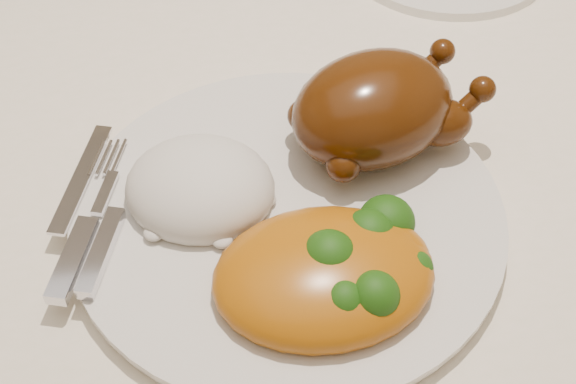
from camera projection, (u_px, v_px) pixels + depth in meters
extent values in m
cube|color=brown|center=(141.00, 84.00, 0.73)|extent=(1.60, 0.90, 0.04)
cube|color=white|center=(137.00, 63.00, 0.71)|extent=(1.72, 1.02, 0.01)
cylinder|color=silver|center=(288.00, 217.00, 0.57)|extent=(0.34, 0.34, 0.01)
ellipsoid|color=#4B2108|center=(373.00, 109.00, 0.59)|extent=(0.15, 0.13, 0.08)
ellipsoid|color=#4B2108|center=(363.00, 95.00, 0.57)|extent=(0.07, 0.06, 0.03)
ellipsoid|color=#4B2108|center=(440.00, 122.00, 0.59)|extent=(0.05, 0.04, 0.04)
sphere|color=#4B2108|center=(483.00, 89.00, 0.59)|extent=(0.02, 0.02, 0.02)
ellipsoid|color=#4B2108|center=(402.00, 83.00, 0.62)|extent=(0.05, 0.04, 0.04)
sphere|color=#4B2108|center=(442.00, 51.00, 0.62)|extent=(0.02, 0.02, 0.02)
sphere|color=#4B2108|center=(343.00, 165.00, 0.56)|extent=(0.03, 0.03, 0.03)
sphere|color=#4B2108|center=(304.00, 116.00, 0.60)|extent=(0.03, 0.03, 0.03)
ellipsoid|color=white|center=(200.00, 188.00, 0.57)|extent=(0.13, 0.12, 0.06)
ellipsoid|color=#BA5A0B|center=(324.00, 276.00, 0.52)|extent=(0.15, 0.12, 0.05)
ellipsoid|color=#BA5A0B|center=(380.00, 257.00, 0.53)|extent=(0.07, 0.06, 0.03)
ellipsoid|color=#143D0A|center=(344.00, 303.00, 0.49)|extent=(0.03, 0.03, 0.03)
ellipsoid|color=#143D0A|center=(411.00, 269.00, 0.52)|extent=(0.03, 0.03, 0.03)
ellipsoid|color=#143D0A|center=(329.00, 260.00, 0.51)|extent=(0.04, 0.04, 0.04)
ellipsoid|color=#143D0A|center=(374.00, 296.00, 0.49)|extent=(0.03, 0.03, 0.03)
ellipsoid|color=#143D0A|center=(386.00, 222.00, 0.54)|extent=(0.04, 0.04, 0.04)
ellipsoid|color=#143D0A|center=(368.00, 237.00, 0.53)|extent=(0.04, 0.04, 0.04)
ellipsoid|color=#143D0A|center=(286.00, 242.00, 0.53)|extent=(0.03, 0.03, 0.02)
cube|color=silver|center=(81.00, 178.00, 0.59)|extent=(0.04, 0.11, 0.00)
cube|color=silver|center=(73.00, 259.00, 0.53)|extent=(0.03, 0.07, 0.01)
cube|color=silver|center=(101.00, 252.00, 0.54)|extent=(0.03, 0.07, 0.01)
cube|color=silver|center=(106.00, 175.00, 0.59)|extent=(0.03, 0.08, 0.00)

